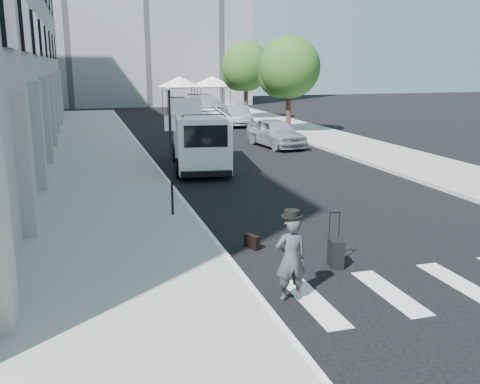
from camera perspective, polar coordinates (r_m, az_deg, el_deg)
ground at (r=13.19m, az=6.50°, el=-5.79°), size 120.00×120.00×0.00m
sidewalk_left at (r=27.76m, az=-15.00°, el=4.23°), size 4.50×48.00×0.15m
sidewalk_right at (r=34.64m, az=7.32°, el=6.35°), size 4.00×56.00×0.15m
sign_pole at (r=14.94m, az=-6.57°, el=6.96°), size 1.03×0.07×3.50m
tree_near at (r=33.94m, az=5.03°, el=12.86°), size 3.80×3.83×6.03m
tree_far at (r=42.44m, az=0.45°, el=13.04°), size 3.80×3.83×6.03m
tent_left at (r=50.25m, az=-6.48°, el=11.59°), size 4.00×4.00×3.20m
tent_right at (r=51.40m, az=-3.00°, el=11.70°), size 4.00×4.00×3.20m
businessman at (r=10.04m, az=5.44°, el=-7.09°), size 0.61×0.42×1.63m
briefcase at (r=12.92m, az=1.28°, el=-5.32°), size 0.29×0.45×0.34m
suitcase at (r=11.92m, az=10.17°, el=-6.42°), size 0.34×0.47×1.20m
cargo_van at (r=22.87m, az=-4.34°, el=5.62°), size 2.81×6.40×2.33m
parked_car_a at (r=28.70m, az=3.84°, el=6.33°), size 2.36×4.64×1.51m
parked_car_b at (r=38.64m, az=-0.28°, el=8.16°), size 2.05×4.55×1.45m
parked_car_c at (r=47.93m, az=-3.54°, el=9.32°), size 2.70×5.90×1.67m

